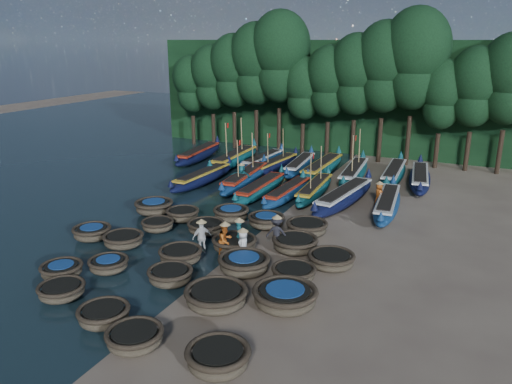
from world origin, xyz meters
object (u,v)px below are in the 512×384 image
at_px(coracle_1, 62,290).
at_px(fisherman_1, 239,233).
at_px(long_boat_5, 288,192).
at_px(long_boat_6, 314,189).
at_px(coracle_6, 109,264).
at_px(long_boat_8, 387,204).
at_px(long_boat_4, 261,188).
at_px(coracle_3, 135,338).
at_px(coracle_17, 234,244).
at_px(coracle_15, 158,225).
at_px(fisherman_5, 241,176).
at_px(coracle_23, 266,220).
at_px(coracle_24, 307,227).
at_px(coracle_9, 285,297).
at_px(coracle_13, 244,264).
at_px(coracle_16, 206,227).
at_px(coracle_10, 92,232).
at_px(coracle_4, 218,358).
at_px(coracle_22, 231,214).
at_px(long_boat_17, 420,178).
at_px(long_boat_16, 394,173).
at_px(long_boat_7, 344,197).
at_px(coracle_2, 104,315).
at_px(long_boat_10, 234,159).
at_px(coracle_7, 170,275).
at_px(coracle_11, 123,240).
at_px(long_boat_15, 354,173).
at_px(long_boat_14, 322,168).
at_px(coracle_14, 294,273).
at_px(coracle_18, 295,244).
at_px(long_boat_12, 275,165).
at_px(fisherman_6, 379,193).
at_px(fisherman_0, 243,244).
at_px(coracle_20, 154,207).
at_px(coracle_8, 216,297).
at_px(coracle_12, 181,255).
at_px(long_boat_9, 199,154).
at_px(long_boat_13, 300,165).
at_px(long_boat_11, 263,160).
at_px(coracle_21, 183,214).
at_px(long_boat_2, 203,177).
at_px(fisherman_2, 225,240).

relative_size(coracle_1, fisherman_1, 1.24).
bearing_deg(long_boat_5, long_boat_6, 43.30).
height_order(coracle_6, long_boat_8, long_boat_8).
height_order(long_boat_4, fisherman_1, fisherman_1).
bearing_deg(coracle_3, coracle_17, 94.17).
relative_size(coracle_15, fisherman_5, 1.08).
height_order(coracle_23, coracle_24, coracle_23).
distance_m(coracle_9, long_boat_6, 14.63).
relative_size(coracle_13, coracle_16, 1.22).
bearing_deg(coracle_10, coracle_4, -30.68).
xyz_separation_m(coracle_22, long_boat_17, (8.78, 12.24, 0.08)).
distance_m(coracle_17, long_boat_16, 17.14).
relative_size(coracle_6, long_boat_7, 0.22).
bearing_deg(coracle_6, coracle_1, -91.39).
height_order(long_boat_5, long_boat_6, long_boat_6).
relative_size(coracle_2, long_boat_7, 0.24).
relative_size(coracle_2, coracle_15, 1.00).
height_order(long_boat_6, long_boat_10, long_boat_10).
height_order(coracle_2, coracle_7, coracle_7).
bearing_deg(coracle_11, coracle_23, 45.41).
xyz_separation_m(coracle_11, long_boat_15, (7.33, 17.19, 0.18)).
height_order(coracle_15, long_boat_14, long_boat_14).
relative_size(coracle_14, long_boat_8, 0.28).
bearing_deg(coracle_22, coracle_3, -77.30).
distance_m(coracle_18, long_boat_16, 15.35).
bearing_deg(long_boat_12, fisherman_6, -24.32).
bearing_deg(coracle_6, long_boat_8, 54.10).
bearing_deg(fisherman_0, coracle_7, -46.58).
relative_size(coracle_24, long_boat_10, 0.29).
bearing_deg(long_boat_16, coracle_11, -121.48).
relative_size(coracle_11, long_boat_16, 0.24).
distance_m(long_boat_6, long_boat_8, 5.10).
height_order(coracle_20, coracle_22, coracle_20).
relative_size(coracle_1, coracle_9, 0.87).
bearing_deg(long_boat_14, coracle_8, -82.70).
height_order(coracle_12, long_boat_9, long_boat_9).
xyz_separation_m(coracle_1, long_boat_13, (1.67, 23.15, 0.16)).
xyz_separation_m(coracle_9, fisherman_0, (-3.43, 3.27, 0.35)).
relative_size(long_boat_11, long_boat_13, 0.96).
distance_m(coracle_13, long_boat_5, 11.18).
bearing_deg(coracle_10, coracle_7, -20.30).
bearing_deg(long_boat_6, coracle_12, -103.82).
height_order(coracle_3, coracle_21, coracle_21).
bearing_deg(coracle_13, long_boat_14, 96.56).
bearing_deg(long_boat_14, coracle_10, -110.71).
bearing_deg(coracle_22, coracle_8, -65.72).
height_order(coracle_8, coracle_9, coracle_9).
bearing_deg(coracle_6, long_boat_11, 94.84).
height_order(long_boat_2, fisherman_2, fisherman_2).
relative_size(coracle_24, long_boat_8, 0.33).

